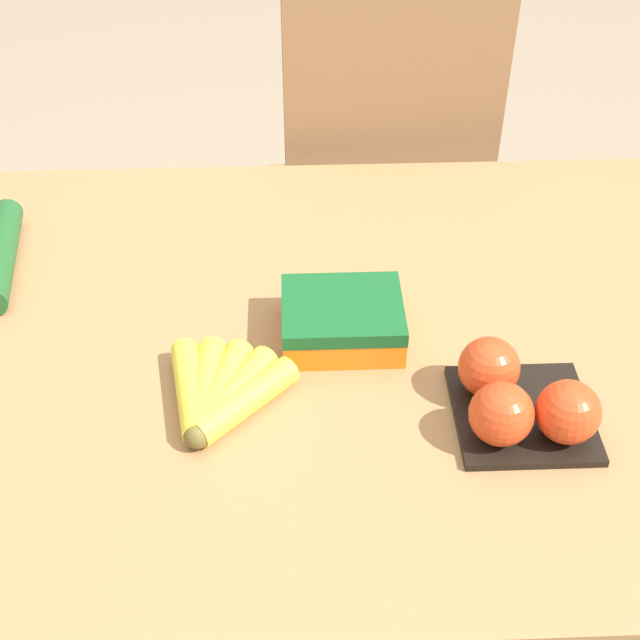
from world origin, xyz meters
The scene contains 7 objects.
ground_plane centered at (0.00, 0.00, 0.00)m, with size 12.00×12.00×0.00m, color gray.
dining_table centered at (0.00, 0.00, 0.64)m, with size 1.31×0.89×0.74m.
chair centered at (0.14, 0.63, 0.52)m, with size 0.45×0.43×1.02m.
banana_bunch centered at (-0.13, -0.12, 0.76)m, with size 0.16×0.17×0.04m.
tomato_pack centered at (0.23, -0.17, 0.78)m, with size 0.16×0.16×0.09m.
carrot_bag centered at (0.03, 0.00, 0.77)m, with size 0.16×0.13×0.06m.
cucumber_near centered at (-0.46, 0.17, 0.76)m, with size 0.07×0.23×0.04m.
Camera 1 is at (-0.03, -0.88, 1.53)m, focal length 50.00 mm.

